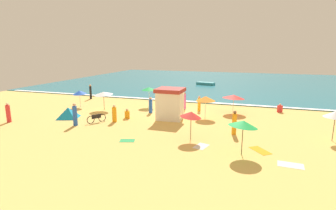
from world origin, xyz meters
TOP-DOWN VIEW (x-y plane):
  - ground_plane at (0.00, 0.00)m, footprint 60.00×60.00m
  - ocean_water at (0.00, 28.00)m, footprint 60.00×44.00m
  - wave_breaker_foam at (0.00, 6.30)m, footprint 57.00×0.70m
  - lifeguard_cabana at (-0.09, -2.01)m, footprint 2.46×2.36m
  - beach_umbrella_0 at (12.87, -4.20)m, footprint 2.20×2.20m
  - beach_umbrella_1 at (-8.02, -0.78)m, footprint 2.69×2.70m
  - beach_umbrella_2 at (2.99, -0.63)m, footprint 2.53×2.53m
  - beach_umbrella_3 at (5.34, 2.15)m, footprint 3.15×3.14m
  - beach_umbrella_4 at (3.15, -7.11)m, footprint 1.58×1.55m
  - beach_umbrella_5 at (-11.39, -0.37)m, footprint 1.84×1.86m
  - beach_umbrella_6 at (-4.08, 2.43)m, footprint 2.35×2.35m
  - beach_umbrella_7 at (6.84, -8.82)m, footprint 2.55×2.54m
  - beach_tent at (-9.40, -4.88)m, footprint 2.41×2.43m
  - parked_bicycle at (-5.97, -5.35)m, footprint 1.02×1.57m
  - beachgoer_0 at (-7.14, -6.77)m, footprint 0.51×0.51m
  - beachgoer_1 at (-2.73, -0.42)m, footprint 0.43×0.43m
  - beachgoer_3 at (-13.19, 4.25)m, footprint 0.41×0.41m
  - beachgoer_4 at (6.04, -4.91)m, footprint 0.49×0.49m
  - beachgoer_5 at (0.12, 2.45)m, footprint 0.35×0.35m
  - beachgoer_6 at (-4.03, -3.16)m, footprint 0.60×0.60m
  - beachgoer_7 at (9.96, 4.14)m, footprint 0.54×0.54m
  - beachgoer_8 at (-13.51, -7.80)m, footprint 0.52×0.52m
  - beachgoer_9 at (-4.53, -4.67)m, footprint 0.54×0.54m
  - beachgoer_10 at (1.84, 2.01)m, footprint 0.45×0.45m
  - beach_towel_0 at (9.59, -9.53)m, footprint 1.45×0.91m
  - beach_towel_1 at (-1.12, -8.83)m, footprint 1.24×1.03m
  - beach_towel_2 at (4.17, -8.24)m, footprint 1.04×1.34m
  - beach_towel_3 at (7.96, -7.77)m, footprint 1.51×1.65m
  - small_boat_0 at (-1.23, 22.16)m, footprint 3.40×2.01m

SIDE VIEW (x-z plane):
  - ground_plane at x=0.00m, z-range 0.00..0.00m
  - beach_towel_0 at x=9.59m, z-range 0.00..0.01m
  - beach_towel_1 at x=-1.12m, z-range 0.00..0.01m
  - beach_towel_2 at x=4.17m, z-range 0.00..0.01m
  - beach_towel_3 at x=7.96m, z-range 0.00..0.01m
  - ocean_water at x=0.00m, z-range 0.00..0.10m
  - wave_breaker_foam at x=0.00m, z-range 0.10..0.11m
  - small_boat_0 at x=-1.23m, z-range 0.10..0.57m
  - parked_bicycle at x=-5.97m, z-range 0.00..0.76m
  - beachgoer_7 at x=9.96m, z-range -0.06..0.85m
  - beachgoer_6 at x=-4.03m, z-range -0.07..0.86m
  - beach_tent at x=-9.40m, z-range 0.00..1.03m
  - beachgoer_9 at x=-4.53m, z-range -0.07..1.51m
  - beachgoer_10 at x=1.84m, z-range -0.03..1.58m
  - beachgoer_1 at x=-2.73m, z-range -0.05..1.61m
  - beachgoer_8 at x=-13.51m, z-range -0.06..1.72m
  - beachgoer_4 at x=6.04m, z-range -0.05..1.83m
  - beachgoer_5 at x=0.12m, z-range -0.03..1.84m
  - beachgoer_0 at x=-7.14m, z-range -0.05..1.90m
  - beachgoer_3 at x=-13.19m, z-range 0.00..1.93m
  - lifeguard_cabana at x=-0.09m, z-range 0.02..2.93m
  - beach_umbrella_5 at x=-11.39m, z-range 0.71..2.64m
  - beach_umbrella_3 at x=5.34m, z-range 0.74..2.72m
  - beach_umbrella_1 at x=-8.02m, z-range 0.79..2.84m
  - beach_umbrella_2 at x=2.99m, z-range 0.81..2.93m
  - beach_umbrella_4 at x=3.15m, z-range 0.80..2.97m
  - beach_umbrella_0 at x=12.87m, z-range 0.87..3.08m
  - beach_umbrella_7 at x=6.84m, z-range 0.85..3.16m
  - beach_umbrella_6 at x=-4.08m, z-range 0.93..3.16m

